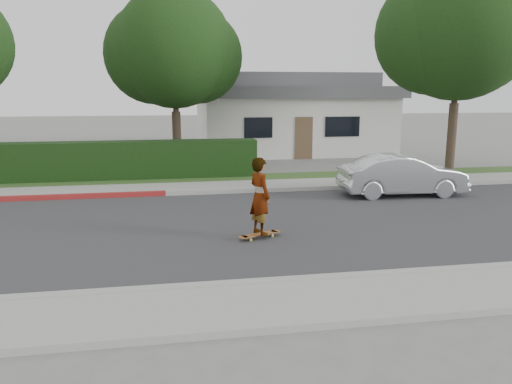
% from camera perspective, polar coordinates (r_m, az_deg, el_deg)
% --- Properties ---
extents(ground, '(120.00, 120.00, 0.00)m').
position_cam_1_polar(ground, '(12.62, -14.86, -4.34)').
color(ground, slate).
rests_on(ground, ground).
extents(road, '(60.00, 8.00, 0.01)m').
position_cam_1_polar(road, '(12.62, -14.86, -4.32)').
color(road, '#2D2D30').
rests_on(road, ground).
extents(curb_near, '(60.00, 0.20, 0.15)m').
position_cam_1_polar(curb_near, '(8.73, -17.08, -11.13)').
color(curb_near, '#9E9E99').
rests_on(curb_near, ground).
extents(sidewalk_near, '(60.00, 1.60, 0.12)m').
position_cam_1_polar(sidewalk_near, '(7.92, -17.86, -13.70)').
color(sidewalk_near, gray).
rests_on(sidewalk_near, ground).
extents(curb_far, '(60.00, 0.20, 0.15)m').
position_cam_1_polar(curb_far, '(16.58, -13.74, -0.28)').
color(curb_far, '#9E9E99').
rests_on(curb_far, ground).
extents(sidewalk_far, '(60.00, 1.60, 0.12)m').
position_cam_1_polar(sidewalk_far, '(17.46, -13.56, 0.27)').
color(sidewalk_far, gray).
rests_on(sidewalk_far, ground).
extents(planting_strip, '(60.00, 1.60, 0.10)m').
position_cam_1_polar(planting_strip, '(19.04, -13.28, 1.16)').
color(planting_strip, '#2D4C1E').
rests_on(planting_strip, ground).
extents(hedge, '(15.00, 1.00, 1.50)m').
position_cam_1_polar(hedge, '(19.92, -21.93, 3.12)').
color(hedge, black).
rests_on(hedge, ground).
extents(tree_center, '(5.66, 4.84, 7.44)m').
position_cam_1_polar(tree_center, '(21.36, -9.38, 15.48)').
color(tree_center, '#33261C').
rests_on(tree_center, ground).
extents(tree_right, '(6.32, 5.60, 8.56)m').
position_cam_1_polar(tree_right, '(22.07, 21.96, 16.58)').
color(tree_right, '#33261C').
rests_on(tree_right, ground).
extents(house, '(10.60, 8.60, 4.30)m').
position_cam_1_polar(house, '(28.96, 3.77, 8.95)').
color(house, beige).
rests_on(house, ground).
extents(skateboard, '(1.12, 0.64, 0.10)m').
position_cam_1_polar(skateboard, '(11.58, 0.43, -4.86)').
color(skateboard, gold).
rests_on(skateboard, ground).
extents(skateboarder, '(0.65, 0.77, 1.78)m').
position_cam_1_polar(skateboarder, '(11.36, 0.44, -0.47)').
color(skateboarder, white).
rests_on(skateboarder, skateboard).
extents(car_silver, '(4.10, 1.61, 1.33)m').
position_cam_1_polar(car_silver, '(16.90, 16.37, 1.84)').
color(car_silver, silver).
rests_on(car_silver, ground).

